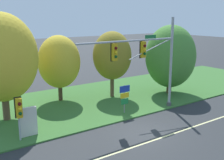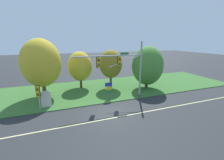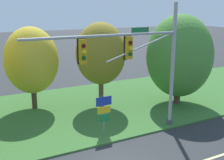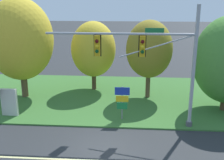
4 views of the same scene
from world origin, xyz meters
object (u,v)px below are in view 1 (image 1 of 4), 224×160
at_px(tree_left_of_mast, 59,62).
at_px(tree_behind_signpost, 112,56).
at_px(tree_mid_verge, 170,56).
at_px(info_kiosk, 28,122).
at_px(pedestrian_signal_near_kerb, 19,110).
at_px(route_sign_post, 125,96).
at_px(tree_nearest_road, 2,58).
at_px(traffic_signal_mast, 149,57).

xyz_separation_m(tree_left_of_mast, tree_behind_signpost, (4.63, -1.67, 0.37)).
distance_m(tree_mid_verge, info_kiosk, 15.43).
height_order(pedestrian_signal_near_kerb, route_sign_post, pedestrian_signal_near_kerb).
bearing_deg(tree_behind_signpost, info_kiosk, -155.54).
xyz_separation_m(route_sign_post, tree_left_of_mast, (-2.71, 6.13, 2.14)).
bearing_deg(tree_mid_verge, tree_nearest_road, 173.69).
xyz_separation_m(traffic_signal_mast, tree_mid_verge, (5.49, 2.91, -0.79)).
distance_m(pedestrian_signal_near_kerb, info_kiosk, 1.36).
xyz_separation_m(traffic_signal_mast, route_sign_post, (-1.81, 0.73, -3.05)).
distance_m(traffic_signal_mast, route_sign_post, 3.63).
bearing_deg(tree_mid_verge, pedestrian_signal_near_kerb, -170.49).
bearing_deg(tree_mid_verge, tree_behind_signpost, 157.02).
distance_m(tree_left_of_mast, tree_mid_verge, 10.76).
height_order(tree_left_of_mast, info_kiosk, tree_left_of_mast).
bearing_deg(info_kiosk, tree_mid_verge, 7.98).
height_order(tree_left_of_mast, tree_behind_signpost, tree_behind_signpost).
bearing_deg(route_sign_post, tree_behind_signpost, 66.78).
distance_m(traffic_signal_mast, tree_behind_signpost, 5.22).
bearing_deg(tree_mid_verge, info_kiosk, -172.02).
height_order(route_sign_post, info_kiosk, route_sign_post).
height_order(traffic_signal_mast, tree_left_of_mast, traffic_signal_mast).
xyz_separation_m(tree_left_of_mast, info_kiosk, (-5.02, -6.06, -2.62)).
bearing_deg(traffic_signal_mast, tree_left_of_mast, 123.42).
relative_size(pedestrian_signal_near_kerb, tree_behind_signpost, 0.45).
xyz_separation_m(traffic_signal_mast, tree_behind_signpost, (0.10, 5.20, -0.54)).
bearing_deg(pedestrian_signal_near_kerb, tree_left_of_mast, 49.11).
bearing_deg(info_kiosk, tree_left_of_mast, 50.33).
relative_size(route_sign_post, tree_behind_signpost, 0.37).
xyz_separation_m(pedestrian_signal_near_kerb, tree_behind_signpost, (10.33, 4.91, 1.92)).
relative_size(traffic_signal_mast, tree_nearest_road, 1.15).
distance_m(tree_nearest_road, tree_left_of_mast, 5.96).
bearing_deg(tree_mid_verge, tree_left_of_mast, 158.48).
xyz_separation_m(route_sign_post, tree_behind_signpost, (1.92, 4.47, 2.51)).
distance_m(pedestrian_signal_near_kerb, tree_behind_signpost, 11.60).
bearing_deg(tree_behind_signpost, tree_left_of_mast, 160.21).
distance_m(route_sign_post, tree_nearest_road, 9.58).
relative_size(route_sign_post, tree_nearest_road, 0.29).
bearing_deg(route_sign_post, tree_mid_verge, 16.65).
distance_m(tree_nearest_road, tree_behind_signpost, 10.09).
relative_size(tree_nearest_road, tree_mid_verge, 1.17).
bearing_deg(pedestrian_signal_near_kerb, tree_mid_verge, 9.51).
bearing_deg(traffic_signal_mast, tree_nearest_road, 155.08).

